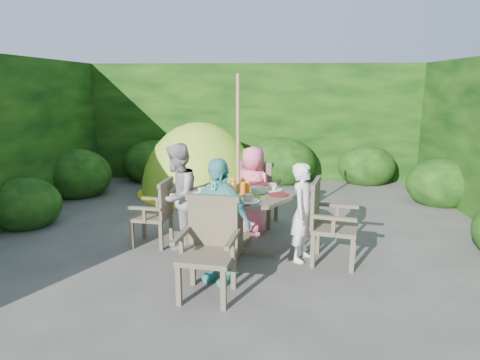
# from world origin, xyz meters

# --- Properties ---
(ground) EXTENTS (60.00, 60.00, 0.00)m
(ground) POSITION_xyz_m (0.00, 0.00, 0.00)
(ground) COLOR #494641
(ground) RESTS_ON ground
(hedge_enclosure) EXTENTS (9.00, 9.00, 2.50)m
(hedge_enclosure) POSITION_xyz_m (0.00, 1.33, 1.25)
(hedge_enclosure) COLOR black
(hedge_enclosure) RESTS_ON ground
(patio_table) EXTENTS (1.59, 1.59, 0.94)m
(patio_table) POSITION_xyz_m (-0.09, -0.68, 0.66)
(patio_table) COLOR #483F2F
(patio_table) RESTS_ON ground
(parasol_pole) EXTENTS (0.05, 0.05, 2.20)m
(parasol_pole) POSITION_xyz_m (-0.09, -0.68, 1.10)
(parasol_pole) COLOR olive
(parasol_pole) RESTS_ON ground
(garden_chair_right) EXTENTS (0.63, 0.68, 0.95)m
(garden_chair_right) POSITION_xyz_m (0.98, -0.90, 0.51)
(garden_chair_right) COLOR #483F2F
(garden_chair_right) RESTS_ON ground
(garden_chair_left) EXTENTS (0.50, 0.55, 0.84)m
(garden_chair_left) POSITION_xyz_m (-1.17, -0.46, 0.45)
(garden_chair_left) COLOR #483F2F
(garden_chair_left) RESTS_ON ground
(garden_chair_back) EXTENTS (0.69, 0.64, 0.96)m
(garden_chair_back) POSITION_xyz_m (0.12, 0.39, 0.51)
(garden_chair_back) COLOR #483F2F
(garden_chair_back) RESTS_ON ground
(garden_chair_front) EXTENTS (0.63, 0.58, 0.95)m
(garden_chair_front) POSITION_xyz_m (-0.31, -1.76, 0.51)
(garden_chair_front) COLOR #483F2F
(garden_chair_front) RESTS_ON ground
(child_right) EXTENTS (0.43, 0.51, 1.19)m
(child_right) POSITION_xyz_m (0.69, -0.84, 0.59)
(child_right) COLOR white
(child_right) RESTS_ON ground
(child_left) EXTENTS (0.59, 0.71, 1.36)m
(child_left) POSITION_xyz_m (-0.87, -0.52, 0.68)
(child_left) COLOR #9E9E99
(child_left) RESTS_ON ground
(child_back) EXTENTS (0.72, 0.63, 1.24)m
(child_back) POSITION_xyz_m (0.07, 0.10, 0.62)
(child_back) COLOR pink
(child_back) RESTS_ON ground
(child_front) EXTENTS (0.85, 0.69, 1.35)m
(child_front) POSITION_xyz_m (-0.25, -1.47, 0.68)
(child_front) COLOR #4FB8AF
(child_front) RESTS_ON ground
(dome_tent) EXTENTS (2.40, 2.40, 2.74)m
(dome_tent) POSITION_xyz_m (-1.03, 2.30, 0.00)
(dome_tent) COLOR #8ADB2A
(dome_tent) RESTS_ON ground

